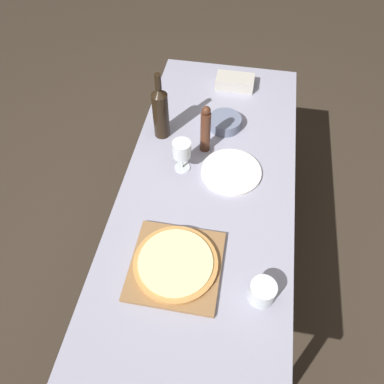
{
  "coord_description": "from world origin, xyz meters",
  "views": [
    {
      "loc": [
        0.1,
        -0.95,
        2.0
      ],
      "look_at": [
        -0.05,
        -0.06,
        0.83
      ],
      "focal_mm": 35.0,
      "sensor_mm": 36.0,
      "label": 1
    }
  ],
  "objects": [
    {
      "name": "cutting_board",
      "position": [
        -0.06,
        -0.36,
        0.78
      ],
      "size": [
        0.32,
        0.32,
        0.02
      ],
      "color": "olive",
      "rests_on": "dining_table"
    },
    {
      "name": "small_bowl",
      "position": [
        0.02,
        0.4,
        0.79
      ],
      "size": [
        0.15,
        0.15,
        0.05
      ],
      "color": "slate",
      "rests_on": "dining_table"
    },
    {
      "name": "pepper_mill",
      "position": [
        -0.05,
        0.23,
        0.88
      ],
      "size": [
        0.04,
        0.04,
        0.24
      ],
      "color": "#4C2819",
      "rests_on": "dining_table"
    },
    {
      "name": "wine_glass",
      "position": [
        -0.13,
        0.1,
        0.88
      ],
      "size": [
        0.08,
        0.08,
        0.15
      ],
      "color": "silver",
      "rests_on": "dining_table"
    },
    {
      "name": "pizza",
      "position": [
        -0.06,
        -0.36,
        0.8
      ],
      "size": [
        0.3,
        0.3,
        0.02
      ],
      "color": "#C68947",
      "rests_on": "cutting_board"
    },
    {
      "name": "ground_plane",
      "position": [
        0.0,
        0.0,
        0.0
      ],
      "size": [
        12.0,
        12.0,
        0.0
      ],
      "primitive_type": "plane",
      "color": "#382D23"
    },
    {
      "name": "wine_bottle",
      "position": [
        -0.26,
        0.3,
        0.9
      ],
      "size": [
        0.07,
        0.07,
        0.33
      ],
      "color": "black",
      "rests_on": "dining_table"
    },
    {
      "name": "dinner_plate",
      "position": [
        0.09,
        0.11,
        0.77
      ],
      "size": [
        0.26,
        0.26,
        0.01
      ],
      "color": "white",
      "rests_on": "dining_table"
    },
    {
      "name": "drinking_tumbler",
      "position": [
        0.25,
        -0.42,
        0.81
      ],
      "size": [
        0.09,
        0.09,
        0.08
      ],
      "color": "silver",
      "rests_on": "dining_table"
    },
    {
      "name": "food_container",
      "position": [
        0.04,
        0.71,
        0.8
      ],
      "size": [
        0.2,
        0.11,
        0.06
      ],
      "color": "#BCB7AD",
      "rests_on": "dining_table"
    },
    {
      "name": "dining_table",
      "position": [
        0.0,
        0.0,
        0.67
      ],
      "size": [
        0.72,
        1.79,
        0.77
      ],
      "color": "#9393A8",
      "rests_on": "ground_plane"
    }
  ]
}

